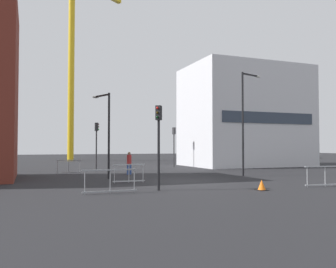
# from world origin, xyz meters

# --- Properties ---
(ground) EXTENTS (160.00, 160.00, 0.00)m
(ground) POSITION_xyz_m (0.00, 0.00, 0.00)
(ground) COLOR black
(office_block) EXTENTS (12.61, 8.73, 10.71)m
(office_block) POSITION_xyz_m (13.29, 14.04, 5.35)
(office_block) COLOR silver
(office_block) RESTS_ON ground
(construction_crane) EXTENTS (14.23, 10.99, 27.80)m
(construction_crane) POSITION_xyz_m (-2.81, 34.59, 17.88)
(construction_crane) COLOR gold
(construction_crane) RESTS_ON ground
(streetlamp_tall) EXTENTS (1.93, 0.69, 7.41)m
(streetlamp_tall) POSITION_xyz_m (5.58, 2.20, 4.39)
(streetlamp_tall) COLOR black
(streetlamp_tall) RESTS_ON ground
(streetlamp_short) EXTENTS (0.91, 1.68, 5.59)m
(streetlamp_short) POSITION_xyz_m (-4.08, 3.70, 3.42)
(streetlamp_short) COLOR black
(streetlamp_short) RESTS_ON ground
(traffic_light_median) EXTENTS (0.37, 0.25, 4.12)m
(traffic_light_median) POSITION_xyz_m (-3.44, 11.01, 2.76)
(traffic_light_median) COLOR #2D2D30
(traffic_light_median) RESTS_ON ground
(traffic_light_crosswalk) EXTENTS (0.37, 0.37, 4.06)m
(traffic_light_crosswalk) POSITION_xyz_m (-3.04, -3.56, 2.72)
(traffic_light_crosswalk) COLOR black
(traffic_light_crosswalk) RESTS_ON ground
(traffic_light_verge) EXTENTS (0.30, 0.39, 4.04)m
(traffic_light_verge) POSITION_xyz_m (4.99, 14.25, 2.71)
(traffic_light_verge) COLOR #2D2D30
(traffic_light_verge) RESTS_ON ground
(pedestrian_walking) EXTENTS (0.34, 0.34, 1.68)m
(pedestrian_walking) POSITION_xyz_m (-1.79, 6.47, 0.98)
(pedestrian_walking) COLOR #33519E
(pedestrian_walking) RESTS_ON ground
(safety_barrier_rear) EXTENTS (2.39, 0.32, 1.08)m
(safety_barrier_rear) POSITION_xyz_m (5.61, -5.16, 0.56)
(safety_barrier_rear) COLOR #B2B5BA
(safety_barrier_rear) RESTS_ON ground
(safety_barrier_front) EXTENTS (1.83, 0.11, 1.08)m
(safety_barrier_front) POSITION_xyz_m (-5.95, 8.59, 0.56)
(safety_barrier_front) COLOR gray
(safety_barrier_front) RESTS_ON ground
(safety_barrier_right_run) EXTENTS (2.50, 0.15, 1.08)m
(safety_barrier_right_run) POSITION_xyz_m (-5.44, -3.84, 0.56)
(safety_barrier_right_run) COLOR gray
(safety_barrier_right_run) RESTS_ON ground
(safety_barrier_mid_span) EXTENTS (1.87, 0.13, 1.08)m
(safety_barrier_mid_span) POSITION_xyz_m (-3.42, 0.48, 0.56)
(safety_barrier_mid_span) COLOR #B2B5BA
(safety_barrier_mid_span) RESTS_ON ground
(traffic_cone_on_verge) EXTENTS (0.50, 0.50, 0.51)m
(traffic_cone_on_verge) POSITION_xyz_m (1.57, -5.29, 0.23)
(traffic_cone_on_verge) COLOR black
(traffic_cone_on_verge) RESTS_ON ground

